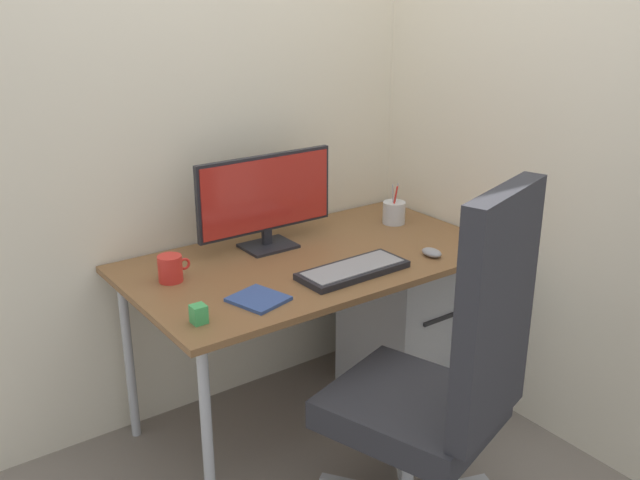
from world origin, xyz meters
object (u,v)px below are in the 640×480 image
object	(u,v)px
filing_cabinet	(402,325)
notebook	(258,299)
keyboard	(353,270)
desk_clamp_accessory	(199,314)
office_chair	(446,375)
pen_holder	(394,212)
coffee_mug	(171,268)
monitor	(266,197)
mouse	(432,252)

from	to	relation	value
filing_cabinet	notebook	xyz separation A→B (m)	(-0.84, -0.19, 0.43)
keyboard	desk_clamp_accessory	bearing A→B (deg)	-177.08
office_chair	pen_holder	world-z (taller)	office_chair
keyboard	filing_cabinet	bearing A→B (deg)	23.88
notebook	coffee_mug	bearing A→B (deg)	101.61
office_chair	filing_cabinet	size ratio (longest dim) A/B	1.94
office_chair	coffee_mug	world-z (taller)	office_chair
office_chair	notebook	world-z (taller)	office_chair
filing_cabinet	coffee_mug	bearing A→B (deg)	172.47
monitor	keyboard	xyz separation A→B (m)	(0.11, -0.42, -0.20)
filing_cabinet	office_chair	bearing A→B (deg)	-123.73
office_chair	monitor	world-z (taller)	office_chair
office_chair	desk_clamp_accessory	xyz separation A→B (m)	(-0.59, 0.52, 0.17)
coffee_mug	desk_clamp_accessory	size ratio (longest dim) A/B	2.01
coffee_mug	notebook	bearing A→B (deg)	-62.93
monitor	notebook	world-z (taller)	monitor
monitor	keyboard	world-z (taller)	monitor
keyboard	notebook	xyz separation A→B (m)	(-0.41, -0.00, -0.01)
monitor	keyboard	size ratio (longest dim) A/B	1.41
monitor	notebook	xyz separation A→B (m)	(-0.30, -0.42, -0.20)
desk_clamp_accessory	mouse	bearing A→B (deg)	-0.64
office_chair	pen_holder	xyz separation A→B (m)	(0.56, 0.89, 0.19)
keyboard	pen_holder	bearing A→B (deg)	34.53
keyboard	mouse	distance (m)	0.36
mouse	pen_holder	size ratio (longest dim) A/B	0.50
keyboard	desk_clamp_accessory	xyz separation A→B (m)	(-0.65, -0.03, 0.02)
mouse	desk_clamp_accessory	xyz separation A→B (m)	(-1.00, 0.01, 0.02)
office_chair	mouse	distance (m)	0.67
keyboard	coffee_mug	size ratio (longest dim) A/B	3.48
office_chair	filing_cabinet	xyz separation A→B (m)	(0.50, 0.74, -0.28)
filing_cabinet	notebook	bearing A→B (deg)	-167.08
monitor	pen_holder	world-z (taller)	monitor
mouse	notebook	bearing A→B (deg)	178.61
notebook	keyboard	bearing A→B (deg)	-15.39
mouse	desk_clamp_accessory	size ratio (longest dim) A/B	1.50
coffee_mug	monitor	bearing A→B (deg)	11.68
office_chair	coffee_mug	xyz separation A→B (m)	(-0.51, 0.88, 0.19)
desk_clamp_accessory	keyboard	bearing A→B (deg)	2.92
mouse	keyboard	bearing A→B (deg)	174.83
pen_holder	office_chair	bearing A→B (deg)	-122.14
monitor	coffee_mug	bearing A→B (deg)	-168.32
pen_holder	coffee_mug	bearing A→B (deg)	-178.96
keyboard	mouse	xyz separation A→B (m)	(0.36, -0.04, 0.00)
mouse	pen_holder	distance (m)	0.42
monitor	coffee_mug	xyz separation A→B (m)	(-0.46, -0.10, -0.16)
filing_cabinet	pen_holder	xyz separation A→B (m)	(0.07, 0.15, 0.47)
filing_cabinet	monitor	xyz separation A→B (m)	(-0.55, 0.23, 0.63)
monitor	coffee_mug	size ratio (longest dim) A/B	4.90
monitor	desk_clamp_accessory	xyz separation A→B (m)	(-0.54, -0.46, -0.18)
mouse	notebook	world-z (taller)	mouse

